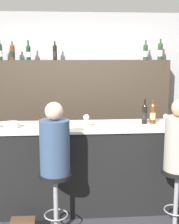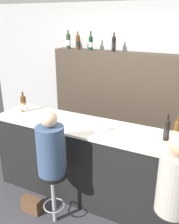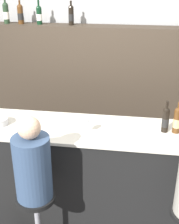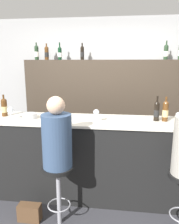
% 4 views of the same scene
% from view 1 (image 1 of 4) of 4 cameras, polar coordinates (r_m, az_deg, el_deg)
% --- Properties ---
extents(ground_plane, '(16.00, 16.00, 0.00)m').
position_cam_1_polar(ground_plane, '(3.93, -0.48, -18.92)').
color(ground_plane, '#333338').
extents(wall_back, '(6.40, 0.05, 2.60)m').
position_cam_1_polar(wall_back, '(5.26, -1.91, 3.62)').
color(wall_back, '#9E9E9E').
rests_on(wall_back, ground_plane).
extents(bar_counter, '(3.05, 0.65, 1.07)m').
position_cam_1_polar(bar_counter, '(3.98, -0.81, -9.99)').
color(bar_counter, black).
rests_on(bar_counter, ground_plane).
extents(back_bar_cabinet, '(2.86, 0.28, 1.84)m').
position_cam_1_polar(back_bar_cabinet, '(5.10, -1.76, -0.92)').
color(back_bar_cabinet, '#382D23').
rests_on(back_bar_cabinet, ground_plane).
extents(wine_bottle_counter_1, '(0.07, 0.07, 0.31)m').
position_cam_1_polar(wine_bottle_counter_1, '(3.96, 10.03, -0.29)').
color(wine_bottle_counter_1, black).
rests_on(wine_bottle_counter_1, bar_counter).
extents(wine_bottle_counter_2, '(0.07, 0.07, 0.31)m').
position_cam_1_polar(wine_bottle_counter_2, '(3.99, 11.50, -0.22)').
color(wine_bottle_counter_2, '#4C2D14').
rests_on(wine_bottle_counter_2, bar_counter).
extents(wine_bottle_backbar_0, '(0.08, 0.08, 0.31)m').
position_cam_1_polar(wine_bottle_backbar_0, '(5.09, -16.08, 10.59)').
color(wine_bottle_backbar_0, '#233823').
rests_on(wine_bottle_backbar_0, back_bar_cabinet).
extents(wine_bottle_backbar_1, '(0.08, 0.08, 0.29)m').
position_cam_1_polar(wine_bottle_backbar_1, '(5.06, -13.92, 10.58)').
color(wine_bottle_backbar_1, '#4C2D14').
rests_on(wine_bottle_backbar_1, back_bar_cabinet).
extents(wine_bottle_backbar_2, '(0.07, 0.07, 0.30)m').
position_cam_1_polar(wine_bottle_backbar_2, '(5.03, -11.11, 10.64)').
color(wine_bottle_backbar_2, black).
rests_on(wine_bottle_backbar_2, back_bar_cabinet).
extents(wine_bottle_backbar_3, '(0.07, 0.07, 0.29)m').
position_cam_1_polar(wine_bottle_backbar_3, '(5.00, -6.34, 10.83)').
color(wine_bottle_backbar_3, black).
rests_on(wine_bottle_backbar_3, back_bar_cabinet).
extents(wine_bottle_backbar_4, '(0.08, 0.08, 0.31)m').
position_cam_1_polar(wine_bottle_backbar_4, '(5.16, 10.20, 10.77)').
color(wine_bottle_backbar_4, '#233823').
rests_on(wine_bottle_backbar_4, back_bar_cabinet).
extents(wine_bottle_backbar_5, '(0.08, 0.08, 0.33)m').
position_cam_1_polar(wine_bottle_backbar_5, '(5.23, 12.81, 10.81)').
color(wine_bottle_backbar_5, '#233823').
rests_on(wine_bottle_backbar_5, back_bar_cabinet).
extents(wine_glass_1, '(0.07, 0.07, 0.16)m').
position_cam_1_polar(wine_glass_1, '(3.69, -0.59, -1.10)').
color(wine_glass_1, silver).
rests_on(wine_glass_1, bar_counter).
extents(wine_glass_2, '(0.07, 0.07, 0.15)m').
position_cam_1_polar(wine_glass_2, '(3.88, 13.78, -0.94)').
color(wine_glass_2, silver).
rests_on(wine_glass_2, bar_counter).
extents(metal_bowl, '(0.19, 0.19, 0.07)m').
position_cam_1_polar(metal_bowl, '(3.82, -14.02, -2.28)').
color(metal_bowl, '#B7B7BC').
rests_on(metal_bowl, bar_counter).
extents(bar_stool_left, '(0.35, 0.35, 0.70)m').
position_cam_1_polar(bar_stool_left, '(3.41, -6.22, -13.61)').
color(bar_stool_left, gray).
rests_on(bar_stool_left, ground_plane).
extents(guest_seated_left, '(0.31, 0.31, 0.76)m').
position_cam_1_polar(guest_seated_left, '(3.24, -6.39, -5.75)').
color(guest_seated_left, '#334766').
rests_on(guest_seated_left, bar_stool_left).
extents(bar_stool_right, '(0.35, 0.35, 0.70)m').
position_cam_1_polar(bar_stool_right, '(3.61, 15.69, -12.51)').
color(bar_stool_right, gray).
rests_on(bar_stool_right, ground_plane).
extents(guest_seated_right, '(0.31, 0.31, 0.78)m').
position_cam_1_polar(guest_seated_right, '(3.45, 16.10, -4.85)').
color(guest_seated_right, gray).
rests_on(guest_seated_right, bar_stool_right).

